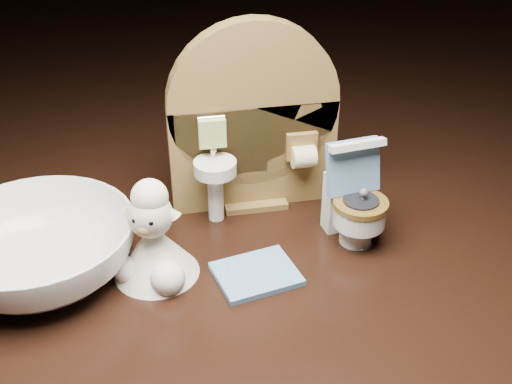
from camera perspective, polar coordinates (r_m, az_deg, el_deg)
backdrop_panel at (r=0.49m, az=-0.31°, el=5.64°), size 0.13×0.05×0.15m
toy_toilet at (r=0.47m, az=8.68°, el=-1.02°), size 0.04×0.05×0.08m
bath_mat at (r=0.44m, az=0.02°, el=-7.30°), size 0.06×0.05×0.00m
toilet_brush at (r=0.47m, az=9.23°, el=-3.28°), size 0.02×0.02×0.05m
plush_lamb at (r=0.44m, az=-9.09°, el=-4.54°), size 0.06×0.06×0.08m
ceramic_bowl at (r=0.46m, az=-18.73°, el=-4.94°), size 0.13×0.13×0.04m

